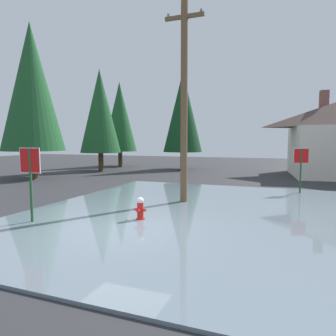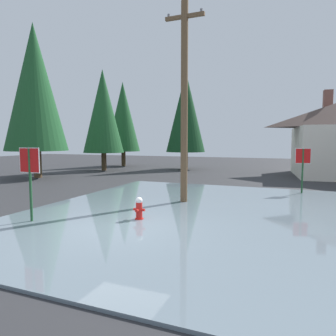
# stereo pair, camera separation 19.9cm
# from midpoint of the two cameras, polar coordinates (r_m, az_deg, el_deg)

# --- Properties ---
(ground_plane) EXTENTS (80.00, 80.00, 0.10)m
(ground_plane) POSITION_cam_midpoint_polar(r_m,az_deg,el_deg) (9.20, -9.16, -11.45)
(ground_plane) COLOR #2D2D30
(flood_puddle) EXTENTS (11.91, 13.22, 0.07)m
(flood_puddle) POSITION_cam_midpoint_polar(r_m,az_deg,el_deg) (10.98, 6.92, -8.25)
(flood_puddle) COLOR slate
(flood_puddle) RESTS_ON ground
(lane_stop_bar) EXTENTS (3.78, 0.52, 0.01)m
(lane_stop_bar) POSITION_cam_midpoint_polar(r_m,az_deg,el_deg) (8.37, -20.07, -12.99)
(lane_stop_bar) COLOR silver
(lane_stop_bar) RESTS_ON ground
(stop_sign_near) EXTENTS (0.77, 0.08, 2.35)m
(stop_sign_near) POSITION_cam_midpoint_polar(r_m,az_deg,el_deg) (10.27, -23.75, -0.23)
(stop_sign_near) COLOR #1E4C28
(stop_sign_near) RESTS_ON ground
(fire_hydrant) EXTENTS (0.39, 0.33, 0.78)m
(fire_hydrant) POSITION_cam_midpoint_polar(r_m,az_deg,el_deg) (9.89, -4.81, -7.66)
(fire_hydrant) COLOR red
(fire_hydrant) RESTS_ON ground
(utility_pole) EXTENTS (1.60, 0.28, 7.99)m
(utility_pole) POSITION_cam_midpoint_polar(r_m,az_deg,el_deg) (12.59, 3.50, 12.43)
(utility_pole) COLOR brown
(utility_pole) RESTS_ON ground
(stop_sign_far) EXTENTS (0.69, 0.23, 2.21)m
(stop_sign_far) POSITION_cam_midpoint_polar(r_m,az_deg,el_deg) (15.91, 24.06, 1.07)
(stop_sign_far) COLOR #1E4C28
(stop_sign_far) RESTS_ON ground
(pine_tree_tall_left) EXTENTS (3.48, 3.48, 8.71)m
(pine_tree_tall_left) POSITION_cam_midpoint_polar(r_m,az_deg,el_deg) (27.88, 3.50, 10.33)
(pine_tree_tall_left) COLOR #4C3823
(pine_tree_tall_left) RESTS_ON ground
(pine_tree_mid_left) EXTENTS (4.19, 4.19, 10.47)m
(pine_tree_mid_left) POSITION_cam_midpoint_polar(r_m,az_deg,el_deg) (23.34, -23.24, 13.54)
(pine_tree_mid_left) COLOR #4C3823
(pine_tree_mid_left) RESTS_ON ground
(pine_tree_short_left) EXTENTS (3.37, 3.37, 8.41)m
(pine_tree_short_left) POSITION_cam_midpoint_polar(r_m,az_deg,el_deg) (31.61, -8.17, 9.35)
(pine_tree_short_left) COLOR #4C3823
(pine_tree_short_left) RESTS_ON ground
(pine_tree_far_center) EXTENTS (3.44, 3.44, 8.61)m
(pine_tree_far_center) POSITION_cam_midpoint_polar(r_m,az_deg,el_deg) (27.24, -11.75, 10.24)
(pine_tree_far_center) COLOR #4C3823
(pine_tree_far_center) RESTS_ON ground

